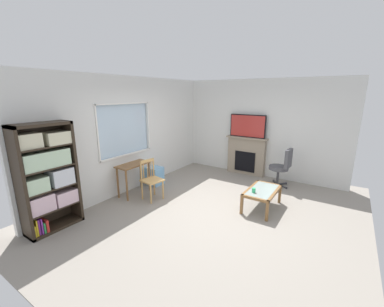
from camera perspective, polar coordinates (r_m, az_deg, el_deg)
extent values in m
cube|color=gray|center=(5.12, 4.73, -13.18)|extent=(6.32, 5.53, 0.02)
cube|color=silver|center=(6.26, -13.68, -3.83)|extent=(5.32, 0.12, 0.90)
cube|color=silver|center=(5.97, -14.81, 14.55)|extent=(5.32, 0.12, 0.60)
cube|color=silver|center=(5.00, -29.82, 2.75)|extent=(1.67, 0.12, 1.23)
cube|color=silver|center=(7.18, -4.84, 7.48)|extent=(2.14, 0.12, 1.23)
cube|color=silver|center=(5.88, -16.03, 5.52)|extent=(1.51, 0.02, 1.23)
cube|color=white|center=(5.94, -15.20, -0.24)|extent=(1.57, 0.06, 0.03)
cube|color=white|center=(5.77, -15.97, 11.36)|extent=(1.57, 0.06, 0.03)
cube|color=white|center=(5.37, -21.64, 4.29)|extent=(0.03, 0.06, 1.23)
cube|color=white|center=(6.34, -10.43, 6.42)|extent=(0.03, 0.06, 1.23)
cube|color=silver|center=(7.13, 15.62, 5.78)|extent=(0.12, 4.73, 2.73)
cube|color=#2D2319|center=(4.63, -35.74, -6.22)|extent=(0.05, 0.38, 1.88)
cube|color=#2D2319|center=(4.96, -26.65, -3.80)|extent=(0.05, 0.38, 1.88)
cube|color=#2D2319|center=(4.59, -32.47, 5.88)|extent=(0.90, 0.38, 0.05)
cube|color=#2D2319|center=(5.12, -29.70, -14.71)|extent=(0.90, 0.38, 0.05)
cube|color=#2D2319|center=(4.94, -31.96, -4.54)|extent=(0.90, 0.02, 1.88)
cube|color=#2D2319|center=(4.96, -30.22, -10.98)|extent=(0.85, 0.36, 0.02)
cube|color=#2D2319|center=(4.83, -30.75, -7.03)|extent=(0.85, 0.36, 0.02)
cube|color=#2D2319|center=(4.73, -31.31, -2.88)|extent=(0.85, 0.36, 0.02)
cube|color=#2D2319|center=(4.65, -31.88, 1.43)|extent=(0.85, 0.36, 0.02)
cube|color=beige|center=(4.82, -32.50, -9.95)|extent=(0.39, 0.31, 0.29)
cube|color=beige|center=(4.99, -28.20, -8.95)|extent=(0.38, 0.33, 0.24)
cube|color=#B7D6B2|center=(4.70, -33.33, -6.20)|extent=(0.34, 0.32, 0.25)
cube|color=silver|center=(4.85, -28.92, -4.73)|extent=(0.36, 0.33, 0.29)
cube|color=#B7D6B2|center=(4.67, -31.66, -1.16)|extent=(0.74, 0.31, 0.28)
cube|color=beige|center=(4.53, -34.55, 2.47)|extent=(0.35, 0.27, 0.24)
cube|color=beige|center=(4.71, -29.67, 3.31)|extent=(0.39, 0.33, 0.21)
cube|color=yellow|center=(4.92, -33.72, -14.88)|extent=(0.02, 0.26, 0.19)
cube|color=yellow|center=(4.91, -33.46, -14.29)|extent=(0.02, 0.26, 0.28)
cube|color=purple|center=(4.93, -33.05, -14.22)|extent=(0.03, 0.23, 0.27)
cube|color=purple|center=(4.94, -32.68, -14.06)|extent=(0.02, 0.27, 0.28)
cube|color=green|center=(4.97, -32.23, -14.42)|extent=(0.03, 0.28, 0.18)
cube|color=red|center=(4.98, -31.79, -14.10)|extent=(0.04, 0.29, 0.22)
cube|color=brown|center=(5.72, -13.80, -2.54)|extent=(0.82, 0.39, 0.03)
cylinder|color=brown|center=(5.51, -15.25, -7.40)|extent=(0.04, 0.04, 0.72)
cylinder|color=brown|center=(5.97, -10.10, -5.42)|extent=(0.04, 0.04, 0.72)
cylinder|color=brown|center=(5.72, -17.22, -6.72)|extent=(0.04, 0.04, 0.72)
cylinder|color=brown|center=(6.17, -12.09, -4.87)|extent=(0.04, 0.04, 0.72)
cube|color=tan|center=(5.45, -9.45, -6.30)|extent=(0.48, 0.47, 0.04)
cylinder|color=tan|center=(5.33, -9.75, -9.53)|extent=(0.04, 0.04, 0.43)
cylinder|color=tan|center=(5.52, -6.91, -8.56)|extent=(0.04, 0.04, 0.43)
cylinder|color=tan|center=(5.57, -11.76, -8.56)|extent=(0.04, 0.04, 0.43)
cylinder|color=tan|center=(5.75, -8.97, -7.67)|extent=(0.04, 0.04, 0.43)
cylinder|color=tan|center=(5.41, -12.01, -4.06)|extent=(0.04, 0.04, 0.45)
cylinder|color=tan|center=(5.60, -9.15, -3.31)|extent=(0.04, 0.04, 0.45)
cube|color=tan|center=(5.45, -10.65, -1.73)|extent=(0.36, 0.10, 0.06)
cylinder|color=tan|center=(5.45, -11.43, -4.22)|extent=(0.02, 0.02, 0.35)
cylinder|color=tan|center=(5.51, -10.54, -3.98)|extent=(0.02, 0.02, 0.35)
cylinder|color=tan|center=(5.57, -9.67, -3.74)|extent=(0.02, 0.02, 0.35)
cube|color=#72ADDB|center=(6.41, -8.95, -5.22)|extent=(0.35, 0.40, 0.46)
cube|color=gray|center=(7.24, 12.75, -0.64)|extent=(0.18, 1.10, 1.07)
cube|color=black|center=(7.19, 12.42, -1.88)|extent=(0.03, 0.60, 0.59)
cube|color=gray|center=(7.10, 12.94, 3.65)|extent=(0.26, 1.20, 0.04)
cube|color=black|center=(7.05, 13.09, 6.40)|extent=(0.05, 1.04, 0.65)
cube|color=#B2332D|center=(7.03, 13.01, 6.37)|extent=(0.01, 0.99, 0.60)
cylinder|color=#4C4C51|center=(6.54, 19.88, -3.22)|extent=(0.48, 0.48, 0.09)
cube|color=#4C4C51|center=(6.41, 21.95, -1.15)|extent=(0.40, 0.11, 0.48)
cylinder|color=#38383D|center=(6.61, 19.71, -5.21)|extent=(0.06, 0.06, 0.42)
cube|color=#38383D|center=(6.56, 19.17, -7.28)|extent=(0.28, 0.06, 0.03)
cylinder|color=#38383D|center=(6.43, 18.76, -7.71)|extent=(0.05, 0.05, 0.05)
cube|color=#38383D|center=(6.61, 20.54, -7.23)|extent=(0.14, 0.27, 0.03)
cylinder|color=#38383D|center=(6.54, 21.54, -7.60)|extent=(0.05, 0.05, 0.05)
cube|color=#38383D|center=(6.76, 20.53, -6.74)|extent=(0.24, 0.21, 0.03)
cylinder|color=#38383D|center=(6.85, 21.47, -6.62)|extent=(0.05, 0.05, 0.05)
cube|color=#38383D|center=(6.81, 19.20, -6.49)|extent=(0.26, 0.18, 0.03)
cylinder|color=#38383D|center=(6.93, 18.86, -6.13)|extent=(0.05, 0.05, 0.05)
cube|color=#38383D|center=(6.68, 18.35, -6.81)|extent=(0.10, 0.28, 0.03)
cylinder|color=#38383D|center=(6.68, 17.14, -6.75)|extent=(0.05, 0.05, 0.05)
cube|color=#8C9E99|center=(5.20, 16.39, -8.32)|extent=(0.88, 0.45, 0.02)
cube|color=brown|center=(5.14, 19.07, -8.95)|extent=(0.98, 0.05, 0.05)
cube|color=brown|center=(5.27, 13.75, -7.99)|extent=(0.98, 0.05, 0.05)
cube|color=brown|center=(4.79, 14.67, -10.36)|extent=(0.05, 0.55, 0.05)
cube|color=brown|center=(5.62, 17.82, -6.86)|extent=(0.05, 0.55, 0.05)
cube|color=brown|center=(4.82, 17.41, -13.14)|extent=(0.05, 0.05, 0.36)
cube|color=brown|center=(5.64, 20.14, -9.23)|extent=(0.05, 0.05, 0.36)
cube|color=brown|center=(4.95, 11.72, -11.97)|extent=(0.05, 0.05, 0.36)
cube|color=brown|center=(5.76, 15.24, -8.36)|extent=(0.05, 0.05, 0.36)
cylinder|color=#33B770|center=(4.99, 14.47, -8.46)|extent=(0.07, 0.07, 0.09)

